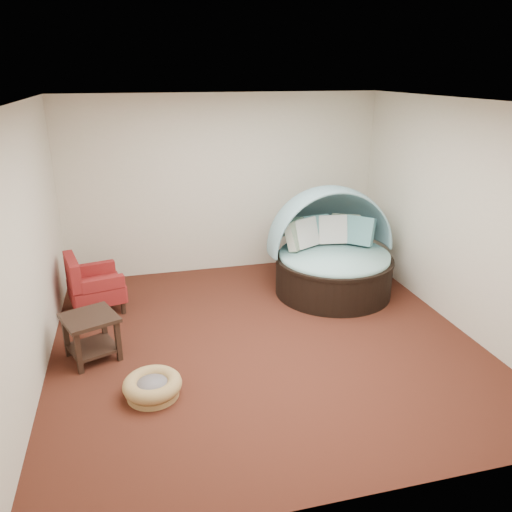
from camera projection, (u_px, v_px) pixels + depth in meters
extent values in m
plane|color=#4D1F16|center=(264.00, 340.00, 6.11)|extent=(5.00, 5.00, 0.00)
plane|color=beige|center=(224.00, 185.00, 7.89)|extent=(5.00, 0.00, 5.00)
plane|color=beige|center=(362.00, 340.00, 3.35)|extent=(5.00, 0.00, 5.00)
plane|color=beige|center=(27.00, 249.00, 5.05)|extent=(0.00, 5.00, 5.00)
plane|color=beige|center=(459.00, 216.00, 6.19)|extent=(0.00, 5.00, 5.00)
plane|color=white|center=(266.00, 102.00, 5.13)|extent=(5.00, 5.00, 0.00)
cylinder|color=black|center=(333.00, 276.00, 7.34)|extent=(1.70, 1.70, 0.51)
cylinder|color=black|center=(334.00, 259.00, 7.24)|extent=(1.72, 1.72, 0.05)
cylinder|color=#9BD8D5|center=(334.00, 256.00, 7.23)|extent=(1.60, 1.60, 0.11)
cube|color=#3D684A|center=(296.00, 234.00, 7.29)|extent=(0.48, 0.48, 0.45)
cube|color=silver|center=(305.00, 233.00, 7.36)|extent=(0.49, 0.41, 0.45)
cube|color=#60A2A8|center=(316.00, 229.00, 7.52)|extent=(0.46, 0.31, 0.45)
cube|color=silver|center=(332.00, 229.00, 7.52)|extent=(0.46, 0.31, 0.45)
cube|color=#3D684A|center=(345.00, 228.00, 7.58)|extent=(0.49, 0.41, 0.45)
cube|color=#60A2A8|center=(359.00, 231.00, 7.46)|extent=(0.48, 0.48, 0.45)
cylinder|color=#9C7D46|center=(153.00, 393.00, 5.06)|extent=(0.68, 0.68, 0.06)
torus|color=#9C7D46|center=(152.00, 384.00, 5.03)|extent=(0.77, 0.77, 0.15)
cylinder|color=slate|center=(153.00, 386.00, 5.03)|extent=(0.46, 0.46, 0.09)
cylinder|color=black|center=(81.00, 316.00, 6.52)|extent=(0.08, 0.08, 0.17)
cylinder|color=black|center=(74.00, 300.00, 6.98)|extent=(0.08, 0.08, 0.17)
cylinder|color=black|center=(123.00, 308.00, 6.76)|extent=(0.08, 0.08, 0.17)
cylinder|color=black|center=(114.00, 293.00, 7.22)|extent=(0.08, 0.08, 0.17)
cube|color=maroon|center=(97.00, 290.00, 6.80)|extent=(0.83, 0.83, 0.24)
cube|color=maroon|center=(72.00, 272.00, 6.57)|extent=(0.28, 0.70, 0.41)
cube|color=maroon|center=(103.00, 284.00, 6.50)|extent=(0.57, 0.23, 0.17)
cube|color=maroon|center=(95.00, 269.00, 7.00)|extent=(0.57, 0.23, 0.17)
cube|color=black|center=(89.00, 318.00, 5.56)|extent=(0.72, 0.72, 0.04)
cube|color=black|center=(93.00, 347.00, 5.69)|extent=(0.64, 0.64, 0.03)
cube|color=black|center=(79.00, 353.00, 5.36)|extent=(0.07, 0.07, 0.49)
cube|color=black|center=(66.00, 337.00, 5.70)|extent=(0.07, 0.07, 0.49)
cube|color=black|center=(118.00, 341.00, 5.61)|extent=(0.07, 0.07, 0.49)
cube|color=black|center=(104.00, 326.00, 5.95)|extent=(0.07, 0.07, 0.49)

